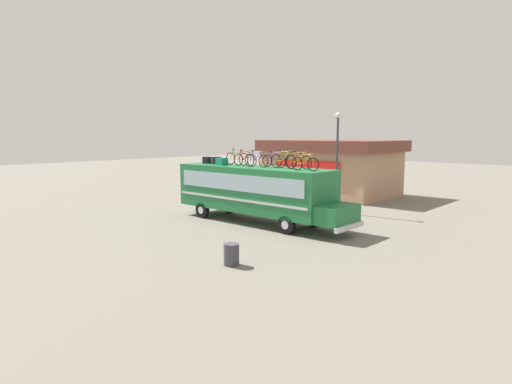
{
  "coord_description": "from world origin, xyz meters",
  "views": [
    {
      "loc": [
        16.31,
        -17.74,
        4.91
      ],
      "look_at": [
        0.23,
        0.0,
        1.72
      ],
      "focal_mm": 30.46,
      "sensor_mm": 36.0,
      "label": 1
    }
  ],
  "objects_px": {
    "luggage_bag_2": "(217,160)",
    "rooftop_bicycle_6": "(299,162)",
    "rooftop_bicycle_1": "(237,158)",
    "rooftop_bicycle_4": "(274,160)",
    "bus": "(256,190)",
    "rooftop_bicycle_7": "(305,163)",
    "rooftop_bicycle_2": "(245,159)",
    "rooftop_bicycle_3": "(256,160)",
    "trash_bin": "(231,254)",
    "rooftop_bicycle_5": "(283,161)",
    "luggage_bag_1": "(207,160)",
    "street_lamp": "(337,154)",
    "luggage_bag_3": "(222,162)"
  },
  "relations": [
    {
      "from": "rooftop_bicycle_2",
      "to": "rooftop_bicycle_5",
      "type": "relative_size",
      "value": 1.02
    },
    {
      "from": "rooftop_bicycle_1",
      "to": "trash_bin",
      "type": "bearing_deg",
      "value": -46.67
    },
    {
      "from": "luggage_bag_2",
      "to": "rooftop_bicycle_6",
      "type": "xyz_separation_m",
      "value": [
        5.93,
        0.28,
        0.17
      ]
    },
    {
      "from": "street_lamp",
      "to": "bus",
      "type": "bearing_deg",
      "value": -106.53
    },
    {
      "from": "rooftop_bicycle_2",
      "to": "rooftop_bicycle_3",
      "type": "height_order",
      "value": "rooftop_bicycle_2"
    },
    {
      "from": "rooftop_bicycle_4",
      "to": "trash_bin",
      "type": "relative_size",
      "value": 1.99
    },
    {
      "from": "luggage_bag_3",
      "to": "rooftop_bicycle_1",
      "type": "height_order",
      "value": "rooftop_bicycle_1"
    },
    {
      "from": "bus",
      "to": "rooftop_bicycle_4",
      "type": "height_order",
      "value": "rooftop_bicycle_4"
    },
    {
      "from": "bus",
      "to": "rooftop_bicycle_6",
      "type": "distance_m",
      "value": 3.17
    },
    {
      "from": "rooftop_bicycle_1",
      "to": "rooftop_bicycle_6",
      "type": "bearing_deg",
      "value": 1.81
    },
    {
      "from": "rooftop_bicycle_6",
      "to": "luggage_bag_1",
      "type": "bearing_deg",
      "value": -177.51
    },
    {
      "from": "luggage_bag_1",
      "to": "rooftop_bicycle_5",
      "type": "bearing_deg",
      "value": 1.03
    },
    {
      "from": "rooftop_bicycle_2",
      "to": "rooftop_bicycle_7",
      "type": "height_order",
      "value": "rooftop_bicycle_2"
    },
    {
      "from": "rooftop_bicycle_1",
      "to": "rooftop_bicycle_6",
      "type": "xyz_separation_m",
      "value": [
        4.36,
        0.14,
        -0.01
      ]
    },
    {
      "from": "trash_bin",
      "to": "rooftop_bicycle_6",
      "type": "bearing_deg",
      "value": 106.38
    },
    {
      "from": "luggage_bag_2",
      "to": "rooftop_bicycle_7",
      "type": "relative_size",
      "value": 0.29
    },
    {
      "from": "bus",
      "to": "street_lamp",
      "type": "xyz_separation_m",
      "value": [
        1.68,
        5.66,
        1.87
      ]
    },
    {
      "from": "rooftop_bicycle_2",
      "to": "rooftop_bicycle_5",
      "type": "height_order",
      "value": "rooftop_bicycle_5"
    },
    {
      "from": "luggage_bag_1",
      "to": "luggage_bag_3",
      "type": "distance_m",
      "value": 1.78
    },
    {
      "from": "rooftop_bicycle_1",
      "to": "street_lamp",
      "type": "xyz_separation_m",
      "value": [
        3.36,
        5.47,
        0.19
      ]
    },
    {
      "from": "rooftop_bicycle_5",
      "to": "street_lamp",
      "type": "relative_size",
      "value": 0.27
    },
    {
      "from": "rooftop_bicycle_6",
      "to": "rooftop_bicycle_4",
      "type": "bearing_deg",
      "value": 178.92
    },
    {
      "from": "luggage_bag_3",
      "to": "rooftop_bicycle_5",
      "type": "distance_m",
      "value": 4.22
    },
    {
      "from": "rooftop_bicycle_1",
      "to": "rooftop_bicycle_4",
      "type": "relative_size",
      "value": 1.09
    },
    {
      "from": "rooftop_bicycle_7",
      "to": "luggage_bag_2",
      "type": "bearing_deg",
      "value": 176.88
    },
    {
      "from": "bus",
      "to": "luggage_bag_2",
      "type": "xyz_separation_m",
      "value": [
        -3.25,
        0.05,
        1.5
      ]
    },
    {
      "from": "bus",
      "to": "rooftop_bicycle_2",
      "type": "relative_size",
      "value": 6.35
    },
    {
      "from": "street_lamp",
      "to": "rooftop_bicycle_5",
      "type": "bearing_deg",
      "value": -88.59
    },
    {
      "from": "rooftop_bicycle_2",
      "to": "rooftop_bicycle_4",
      "type": "relative_size",
      "value": 1.06
    },
    {
      "from": "luggage_bag_1",
      "to": "rooftop_bicycle_2",
      "type": "xyz_separation_m",
      "value": [
        3.38,
        -0.15,
        0.18
      ]
    },
    {
      "from": "rooftop_bicycle_3",
      "to": "luggage_bag_1",
      "type": "bearing_deg",
      "value": 178.0
    },
    {
      "from": "luggage_bag_3",
      "to": "rooftop_bicycle_6",
      "type": "xyz_separation_m",
      "value": [
        5.05,
        0.68,
        0.18
      ]
    },
    {
      "from": "rooftop_bicycle_3",
      "to": "rooftop_bicycle_5",
      "type": "relative_size",
      "value": 1.01
    },
    {
      "from": "rooftop_bicycle_7",
      "to": "rooftop_bicycle_6",
      "type": "bearing_deg",
      "value": 143.18
    },
    {
      "from": "rooftop_bicycle_3",
      "to": "street_lamp",
      "type": "distance_m",
      "value": 5.98
    },
    {
      "from": "luggage_bag_1",
      "to": "rooftop_bicycle_3",
      "type": "bearing_deg",
      "value": -2.0
    },
    {
      "from": "bus",
      "to": "rooftop_bicycle_4",
      "type": "xyz_separation_m",
      "value": [
        0.99,
        0.36,
        1.65
      ]
    },
    {
      "from": "luggage_bag_1",
      "to": "rooftop_bicycle_6",
      "type": "height_order",
      "value": "rooftop_bicycle_6"
    },
    {
      "from": "rooftop_bicycle_5",
      "to": "rooftop_bicycle_6",
      "type": "distance_m",
      "value": 0.88
    },
    {
      "from": "luggage_bag_1",
      "to": "rooftop_bicycle_1",
      "type": "distance_m",
      "value": 2.45
    },
    {
      "from": "bus",
      "to": "trash_bin",
      "type": "height_order",
      "value": "bus"
    },
    {
      "from": "rooftop_bicycle_1",
      "to": "rooftop_bicycle_7",
      "type": "bearing_deg",
      "value": -5.6
    },
    {
      "from": "rooftop_bicycle_5",
      "to": "street_lamp",
      "type": "xyz_separation_m",
      "value": [
        -0.14,
        5.52,
        0.19
      ]
    },
    {
      "from": "rooftop_bicycle_7",
      "to": "rooftop_bicycle_1",
      "type": "bearing_deg",
      "value": 174.4
    },
    {
      "from": "rooftop_bicycle_3",
      "to": "rooftop_bicycle_6",
      "type": "bearing_deg",
      "value": 9.89
    },
    {
      "from": "luggage_bag_1",
      "to": "rooftop_bicycle_3",
      "type": "xyz_separation_m",
      "value": [
        4.25,
        -0.15,
        0.18
      ]
    },
    {
      "from": "rooftop_bicycle_6",
      "to": "street_lamp",
      "type": "relative_size",
      "value": 0.27
    },
    {
      "from": "rooftop_bicycle_5",
      "to": "rooftop_bicycle_7",
      "type": "relative_size",
      "value": 1.05
    },
    {
      "from": "luggage_bag_3",
      "to": "rooftop_bicycle_7",
      "type": "bearing_deg",
      "value": 0.25
    },
    {
      "from": "rooftop_bicycle_6",
      "to": "rooftop_bicycle_7",
      "type": "bearing_deg",
      "value": -36.82
    }
  ]
}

